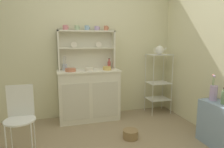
# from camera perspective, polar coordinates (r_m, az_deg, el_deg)

# --- Properties ---
(wall_back) EXTENTS (3.84, 0.05, 2.50)m
(wall_back) POSITION_cam_1_polar(r_m,az_deg,el_deg) (3.64, -6.91, 7.41)
(wall_back) COLOR beige
(wall_back) RESTS_ON ground
(hutch_cabinet) EXTENTS (1.06, 0.45, 0.88)m
(hutch_cabinet) POSITION_cam_1_polar(r_m,az_deg,el_deg) (3.50, -6.69, -5.88)
(hutch_cabinet) COLOR silver
(hutch_cabinet) RESTS_ON ground
(hutch_shelf_unit) EXTENTS (0.99, 0.18, 0.68)m
(hutch_shelf_unit) POSITION_cam_1_polar(r_m,az_deg,el_deg) (3.54, -7.38, 7.84)
(hutch_shelf_unit) COLOR silver
(hutch_shelf_unit) RESTS_ON hutch_cabinet
(bakers_rack) EXTENTS (0.41, 0.35, 1.14)m
(bakers_rack) POSITION_cam_1_polar(r_m,az_deg,el_deg) (3.86, 13.31, -1.20)
(bakers_rack) COLOR silver
(bakers_rack) RESTS_ON ground
(side_shelf_blue) EXTENTS (0.28, 0.48, 0.58)m
(side_shelf_blue) POSITION_cam_1_polar(r_m,az_deg,el_deg) (3.02, 28.38, -12.70)
(side_shelf_blue) COLOR #849EBC
(side_shelf_blue) RESTS_ON ground
(wire_chair) EXTENTS (0.36, 0.36, 0.85)m
(wire_chair) POSITION_cam_1_polar(r_m,az_deg,el_deg) (2.65, -25.09, -10.27)
(wire_chair) COLOR white
(wire_chair) RESTS_ON ground
(floor_basket) EXTENTS (0.22, 0.22, 0.13)m
(floor_basket) POSITION_cam_1_polar(r_m,az_deg,el_deg) (2.95, 5.37, -17.00)
(floor_basket) COLOR #93754C
(floor_basket) RESTS_ON ground
(cup_rose_0) EXTENTS (0.10, 0.08, 0.08)m
(cup_rose_0) POSITION_cam_1_polar(r_m,az_deg,el_deg) (3.47, -13.38, 12.96)
(cup_rose_0) COLOR #D17A84
(cup_rose_0) RESTS_ON hutch_shelf_unit
(cup_sage_1) EXTENTS (0.09, 0.07, 0.08)m
(cup_sage_1) POSITION_cam_1_polar(r_m,az_deg,el_deg) (3.48, -10.17, 13.04)
(cup_sage_1) COLOR #9EB78E
(cup_sage_1) RESTS_ON hutch_shelf_unit
(cup_sky_2) EXTENTS (0.09, 0.08, 0.08)m
(cup_sky_2) POSITION_cam_1_polar(r_m,az_deg,el_deg) (3.50, -7.30, 13.11)
(cup_sky_2) COLOR #8EB2D1
(cup_sky_2) RESTS_ON hutch_shelf_unit
(cup_lilac_3) EXTENTS (0.10, 0.08, 0.08)m
(cup_lilac_3) POSITION_cam_1_polar(r_m,az_deg,el_deg) (3.54, -4.43, 13.07)
(cup_lilac_3) COLOR #B79ECC
(cup_lilac_3) RESTS_ON hutch_shelf_unit
(cup_terracotta_4) EXTENTS (0.08, 0.07, 0.08)m
(cup_terracotta_4) POSITION_cam_1_polar(r_m,az_deg,el_deg) (3.57, -1.75, 13.12)
(cup_terracotta_4) COLOR #C67556
(cup_terracotta_4) RESTS_ON hutch_shelf_unit
(bowl_mixing_large) EXTENTS (0.17, 0.17, 0.05)m
(bowl_mixing_large) POSITION_cam_1_polar(r_m,az_deg,el_deg) (3.30, -11.95, 1.18)
(bowl_mixing_large) COLOR #C67556
(bowl_mixing_large) RESTS_ON hutch_cabinet
(bowl_floral_medium) EXTENTS (0.13, 0.13, 0.05)m
(bowl_floral_medium) POSITION_cam_1_polar(r_m,az_deg,el_deg) (3.33, -6.63, 1.38)
(bowl_floral_medium) COLOR silver
(bowl_floral_medium) RESTS_ON hutch_cabinet
(bowl_cream_small) EXTENTS (0.14, 0.14, 0.06)m
(bowl_cream_small) POSITION_cam_1_polar(r_m,az_deg,el_deg) (3.40, -1.46, 1.68)
(bowl_cream_small) COLOR #DBB760
(bowl_cream_small) RESTS_ON hutch_cabinet
(jam_bottle) EXTENTS (0.06, 0.06, 0.19)m
(jam_bottle) POSITION_cam_1_polar(r_m,az_deg,el_deg) (3.57, -0.83, 2.74)
(jam_bottle) COLOR #B74C47
(jam_bottle) RESTS_ON hutch_cabinet
(utensil_jar) EXTENTS (0.08, 0.08, 0.25)m
(utensil_jar) POSITION_cam_1_polar(r_m,az_deg,el_deg) (3.44, -13.54, 2.00)
(utensil_jar) COLOR #B2B7C6
(utensil_jar) RESTS_ON hutch_cabinet
(porcelain_teapot) EXTENTS (0.25, 0.16, 0.18)m
(porcelain_teapot) POSITION_cam_1_polar(r_m,az_deg,el_deg) (3.80, 13.59, 6.79)
(porcelain_teapot) COLOR white
(porcelain_teapot) RESTS_ON bakers_rack
(flower_vase) EXTENTS (0.10, 0.10, 0.36)m
(flower_vase) POSITION_cam_1_polar(r_m,az_deg,el_deg) (2.98, 27.36, -4.69)
(flower_vase) COLOR #B79ECC
(flower_vase) RESTS_ON side_shelf_blue
(oil_bottle) EXTENTS (0.06, 0.06, 0.21)m
(oil_bottle) POSITION_cam_1_polar(r_m,az_deg,el_deg) (2.87, 29.64, -5.87)
(oil_bottle) COLOR #6B8C60
(oil_bottle) RESTS_ON side_shelf_blue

